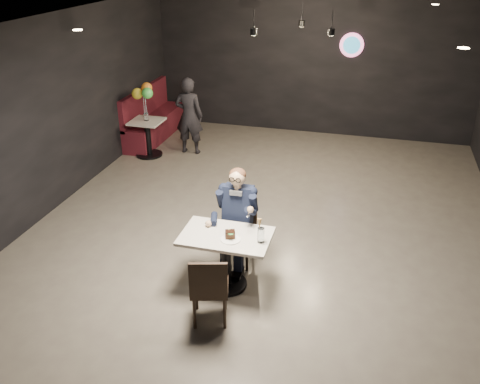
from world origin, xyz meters
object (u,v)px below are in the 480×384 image
(seated_man, at_px, (238,216))
(passerby, at_px, (189,116))
(balloon_vase, at_px, (146,117))
(main_table, at_px, (226,261))
(side_table, at_px, (148,138))
(chair_far, at_px, (238,233))
(chair_near, at_px, (210,286))
(sundae_glass, at_px, (261,235))
(booth_bench, at_px, (154,114))

(seated_man, xyz_separation_m, passerby, (-2.02, 3.63, 0.07))
(balloon_vase, bearing_deg, seated_man, -49.35)
(main_table, distance_m, side_table, 4.70)
(chair_far, height_order, chair_near, same)
(sundae_glass, bearing_deg, seated_man, 126.89)
(balloon_vase, distance_m, passerby, 0.85)
(sundae_glass, relative_size, side_table, 0.24)
(chair_near, bearing_deg, sundae_glass, 38.33)
(chair_far, bearing_deg, chair_near, -90.00)
(seated_man, relative_size, side_table, 1.87)
(booth_bench, xyz_separation_m, passerby, (1.06, -0.61, 0.23))
(main_table, height_order, seated_man, seated_man)
(chair_far, height_order, sundae_glass, sundae_glass)
(passerby, bearing_deg, side_table, 24.72)
(side_table, relative_size, balloon_vase, 5.17)
(booth_bench, bearing_deg, chair_far, -53.99)
(seated_man, bearing_deg, booth_bench, 126.01)
(side_table, bearing_deg, sundae_glass, -49.91)
(main_table, relative_size, side_table, 1.43)
(chair_near, bearing_deg, balloon_vase, 106.26)
(chair_far, relative_size, booth_bench, 0.41)
(chair_near, xyz_separation_m, seated_man, (0.00, 1.21, 0.26))
(chair_near, height_order, sundae_glass, sundae_glass)
(main_table, distance_m, chair_far, 0.56)
(main_table, distance_m, balloon_vase, 4.72)
(booth_bench, relative_size, side_table, 2.90)
(chair_near, xyz_separation_m, passerby, (-2.02, 4.84, 0.33))
(main_table, xyz_separation_m, side_table, (-2.78, 3.79, 0.01))
(seated_man, height_order, balloon_vase, seated_man)
(chair_far, distance_m, booth_bench, 5.24)
(balloon_vase, relative_size, passerby, 0.09)
(main_table, height_order, chair_far, chair_far)
(main_table, bearing_deg, chair_near, -90.00)
(side_table, distance_m, passerby, 0.94)
(balloon_vase, bearing_deg, passerby, 27.13)
(passerby, bearing_deg, sundae_glass, 117.90)
(main_table, height_order, booth_bench, booth_bench)
(passerby, bearing_deg, main_table, 113.42)
(chair_near, height_order, side_table, chair_near)
(seated_man, relative_size, booth_bench, 0.64)
(main_table, xyz_separation_m, chair_far, (-0.00, 0.55, 0.09))
(side_table, bearing_deg, seated_man, -49.35)
(main_table, bearing_deg, side_table, 126.28)
(main_table, relative_size, seated_man, 0.76)
(main_table, distance_m, chair_near, 0.67)
(side_table, height_order, passerby, passerby)
(booth_bench, bearing_deg, passerby, -29.99)
(chair_near, relative_size, seated_man, 0.64)
(sundae_glass, bearing_deg, booth_bench, 126.12)
(chair_near, xyz_separation_m, sundae_glass, (0.45, 0.62, 0.38))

